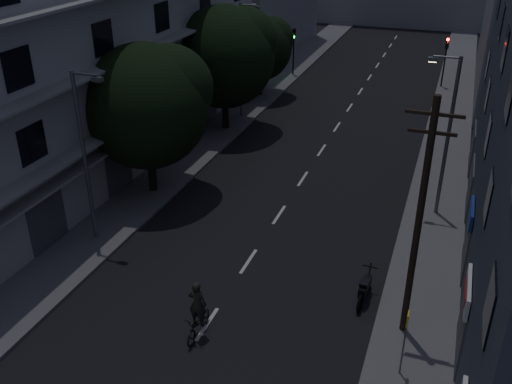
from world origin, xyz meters
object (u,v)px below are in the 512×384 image
Objects in this scene: bus_stop_sign at (406,333)px; cyclist at (198,317)px; utility_pole at (419,219)px; motorcycle at (365,289)px.

cyclist is (-7.25, -0.41, -1.09)m from bus_stop_sign.
bus_stop_sign is (0.17, -2.30, -2.98)m from utility_pole.
utility_pole is at bearing -35.50° from motorcycle.
utility_pole is 3.56× the size of bus_stop_sign.
bus_stop_sign reaches higher than motorcycle.
bus_stop_sign is 1.06× the size of cyclist.
cyclist reaches higher than motorcycle.
utility_pole is 3.79× the size of cyclist.
utility_pole is at bearing 20.08° from cyclist.
bus_stop_sign is at bearing 2.40° from cyclist.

